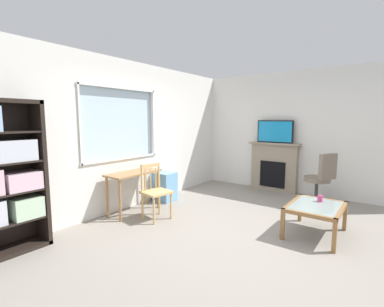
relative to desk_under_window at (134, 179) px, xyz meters
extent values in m
cube|color=gray|center=(0.23, -1.86, -0.61)|extent=(6.57, 5.41, 0.02)
cube|color=silver|center=(0.23, 0.35, -0.14)|extent=(5.57, 0.12, 0.92)
cube|color=silver|center=(0.23, 0.35, 1.83)|extent=(5.57, 0.12, 0.49)
cube|color=silver|center=(-1.68, 0.35, 0.95)|extent=(1.76, 0.12, 1.27)
cube|color=silver|center=(1.90, 0.35, 0.95)|extent=(2.23, 0.12, 1.27)
cube|color=silver|center=(0.00, 0.36, 0.95)|extent=(1.59, 0.02, 1.27)
cube|color=white|center=(0.00, 0.29, 0.33)|extent=(1.65, 0.06, 0.03)
cube|color=white|center=(0.00, 0.29, 1.57)|extent=(1.65, 0.06, 0.03)
cube|color=white|center=(-0.80, 0.29, 0.95)|extent=(0.03, 0.06, 1.27)
cube|color=white|center=(0.79, 0.29, 0.95)|extent=(0.03, 0.06, 1.27)
cube|color=silver|center=(3.08, -1.86, 0.74)|extent=(0.12, 4.61, 2.67)
cube|color=black|center=(-1.50, 0.10, 0.33)|extent=(0.05, 0.38, 1.86)
cube|color=black|center=(-1.93, 0.10, -0.57)|extent=(0.90, 0.38, 0.05)
cube|color=black|center=(-1.93, 0.10, -0.21)|extent=(0.85, 0.36, 0.02)
cube|color=black|center=(-1.93, 0.10, 0.15)|extent=(0.85, 0.36, 0.02)
cube|color=black|center=(-1.93, 0.10, 0.52)|extent=(0.85, 0.36, 0.02)
cube|color=#B7D6B2|center=(-1.71, 0.09, -0.07)|extent=(0.34, 0.33, 0.26)
cube|color=beige|center=(-1.73, 0.09, 0.27)|extent=(0.39, 0.33, 0.22)
cube|color=silver|center=(-1.93, 0.09, 0.66)|extent=(0.71, 0.32, 0.26)
cube|color=#A37547|center=(0.00, 0.00, 0.11)|extent=(0.97, 0.43, 0.03)
cylinder|color=#A37547|center=(-0.44, -0.17, -0.25)|extent=(0.04, 0.04, 0.69)
cylinder|color=#A37547|center=(0.44, -0.17, -0.25)|extent=(0.04, 0.04, 0.69)
cylinder|color=#A37547|center=(-0.44, 0.17, -0.25)|extent=(0.04, 0.04, 0.69)
cylinder|color=#A37547|center=(0.44, 0.17, -0.25)|extent=(0.04, 0.04, 0.69)
cube|color=tan|center=(0.00, -0.55, -0.15)|extent=(0.48, 0.47, 0.04)
cylinder|color=tan|center=(-0.20, -0.68, -0.38)|extent=(0.04, 0.04, 0.43)
cylinder|color=tan|center=(0.13, -0.74, -0.38)|extent=(0.04, 0.04, 0.43)
cylinder|color=tan|center=(-0.14, -0.36, -0.38)|extent=(0.04, 0.04, 0.43)
cylinder|color=tan|center=(0.19, -0.42, -0.38)|extent=(0.04, 0.04, 0.43)
cylinder|color=tan|center=(-0.14, -0.36, 0.08)|extent=(0.04, 0.04, 0.45)
cylinder|color=tan|center=(0.19, -0.42, 0.08)|extent=(0.04, 0.04, 0.45)
cube|color=tan|center=(0.02, -0.39, 0.27)|extent=(0.36, 0.10, 0.06)
cylinder|color=tan|center=(-0.08, -0.37, 0.05)|extent=(0.02, 0.02, 0.35)
cylinder|color=tan|center=(0.02, -0.39, 0.05)|extent=(0.02, 0.02, 0.35)
cylinder|color=tan|center=(0.13, -0.41, 0.05)|extent=(0.02, 0.02, 0.35)
cube|color=#72ADDB|center=(0.85, 0.05, -0.31)|extent=(0.35, 0.40, 0.57)
cube|color=gray|center=(2.93, -1.43, -0.07)|extent=(0.18, 1.04, 1.07)
cube|color=black|center=(2.84, -1.43, -0.20)|extent=(0.03, 0.57, 0.59)
cube|color=gray|center=(2.91, -1.43, 0.49)|extent=(0.26, 1.14, 0.04)
cube|color=black|center=(2.91, -1.43, 0.76)|extent=(0.05, 0.81, 0.50)
cube|color=#198CCC|center=(2.88, -1.43, 0.76)|extent=(0.01, 0.76, 0.45)
cylinder|color=#7A6B5B|center=(2.47, -2.45, -0.12)|extent=(0.48, 0.48, 0.09)
cube|color=#7A6B5B|center=(2.37, -2.64, 0.16)|extent=(0.39, 0.26, 0.48)
cylinder|color=#38383D|center=(2.47, -2.45, -0.36)|extent=(0.06, 0.06, 0.42)
cube|color=#38383D|center=(2.35, -2.39, -0.57)|extent=(0.26, 0.16, 0.03)
cylinder|color=#38383D|center=(2.22, -2.32, -0.57)|extent=(0.05, 0.05, 0.05)
cube|color=#38383D|center=(2.37, -2.55, -0.57)|extent=(0.23, 0.22, 0.03)
cylinder|color=#38383D|center=(2.27, -2.65, -0.57)|extent=(0.05, 0.05, 0.05)
cube|color=#38383D|center=(2.53, -2.58, -0.57)|extent=(0.16, 0.27, 0.03)
cylinder|color=#38383D|center=(2.60, -2.70, -0.57)|extent=(0.05, 0.05, 0.05)
cube|color=#38383D|center=(2.61, -2.43, -0.57)|extent=(0.28, 0.08, 0.03)
cylinder|color=#38383D|center=(2.75, -2.41, -0.57)|extent=(0.05, 0.05, 0.05)
cube|color=#38383D|center=(2.49, -2.31, -0.57)|extent=(0.08, 0.28, 0.03)
cylinder|color=#38383D|center=(2.52, -2.17, -0.57)|extent=(0.05, 0.05, 0.05)
cube|color=#8C9E99|center=(0.89, -2.78, -0.17)|extent=(0.81, 0.58, 0.02)
cube|color=olive|center=(0.89, -3.10, -0.19)|extent=(0.91, 0.05, 0.05)
cube|color=olive|center=(0.89, -2.46, -0.19)|extent=(0.91, 0.05, 0.05)
cube|color=olive|center=(0.46, -2.78, -0.19)|extent=(0.05, 0.68, 0.05)
cube|color=olive|center=(1.31, -2.78, -0.19)|extent=(0.05, 0.68, 0.05)
cube|color=olive|center=(0.46, -3.10, -0.41)|extent=(0.05, 0.05, 0.38)
cube|color=olive|center=(1.31, -3.10, -0.41)|extent=(0.05, 0.05, 0.38)
cube|color=olive|center=(0.46, -2.46, -0.41)|extent=(0.05, 0.05, 0.38)
cube|color=olive|center=(1.31, -2.46, -0.41)|extent=(0.05, 0.05, 0.38)
cylinder|color=#DB3D84|center=(1.09, -2.79, -0.12)|extent=(0.07, 0.07, 0.09)
camera|label=1|loc=(-3.13, -3.59, 1.03)|focal=25.52mm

